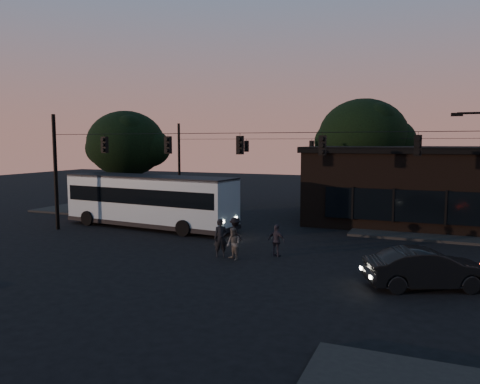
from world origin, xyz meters
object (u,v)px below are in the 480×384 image
at_px(bus, 149,199).
at_px(pedestrian_c, 277,241).
at_px(pedestrian_a, 221,238).
at_px(building, 422,185).
at_px(pedestrian_d, 235,233).
at_px(pedestrian_b, 233,244).
at_px(car, 427,269).

distance_m(bus, pedestrian_c, 11.32).
xyz_separation_m(bus, pedestrian_a, (7.81, -5.51, -1.01)).
height_order(building, pedestrian_d, building).
relative_size(bus, pedestrian_c, 7.76).
distance_m(building, pedestrian_c, 15.03).
height_order(building, pedestrian_b, building).
bearing_deg(pedestrian_c, bus, -10.71).
bearing_deg(pedestrian_a, pedestrian_b, -52.39).
relative_size(bus, pedestrian_a, 6.62).
bearing_deg(car, pedestrian_a, 57.29).
relative_size(pedestrian_a, pedestrian_c, 1.17).
height_order(bus, car, bus).
bearing_deg(bus, building, 33.90).
height_order(car, pedestrian_a, pedestrian_a).
bearing_deg(pedestrian_c, car, 171.50).
bearing_deg(pedestrian_d, bus, 13.09).
bearing_deg(pedestrian_d, car, -161.00).
height_order(building, pedestrian_c, building).
xyz_separation_m(building, pedestrian_c, (-6.39, -13.47, -1.90)).
height_order(car, pedestrian_c, pedestrian_c).
bearing_deg(bus, pedestrian_d, -19.81).
height_order(building, bus, building).
height_order(pedestrian_b, pedestrian_c, pedestrian_c).
bearing_deg(pedestrian_b, pedestrian_d, 144.31).
bearing_deg(pedestrian_a, pedestrian_c, -7.90).
relative_size(car, pedestrian_b, 3.04).
bearing_deg(pedestrian_a, building, 26.82).
xyz_separation_m(car, pedestrian_d, (-9.60, 3.37, 0.07)).
bearing_deg(building, pedestrian_a, -121.50).
distance_m(car, pedestrian_a, 9.73).
relative_size(bus, pedestrian_b, 8.02).
bearing_deg(building, pedestrian_b, -118.61).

